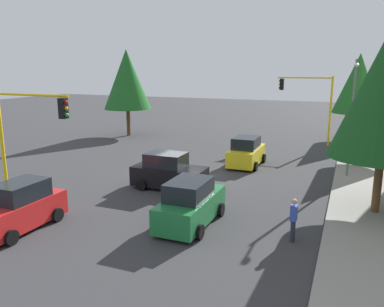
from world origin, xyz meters
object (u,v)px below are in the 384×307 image
(tree_roadside_far, at_px, (358,84))
(car_red, at_px, (19,208))
(traffic_signal_far_left, at_px, (309,97))
(street_lamp_curbside, at_px, (353,106))
(tree_roadside_mid, at_px, (366,105))
(car_yellow, at_px, (246,152))
(traffic_signal_near_right, at_px, (27,123))
(car_green, at_px, (190,204))
(tree_opposite_side, at_px, (127,79))
(pedestrian_crossing, at_px, (293,219))
(car_black, at_px, (169,172))

(tree_roadside_far, xyz_separation_m, car_red, (27.34, -12.60, -4.23))
(traffic_signal_far_left, distance_m, car_red, 25.16)
(street_lamp_curbside, height_order, tree_roadside_mid, street_lamp_curbside)
(tree_roadside_mid, bearing_deg, car_yellow, -65.18)
(car_red, distance_m, car_yellow, 15.19)
(traffic_signal_near_right, height_order, car_green, traffic_signal_near_right)
(traffic_signal_far_left, height_order, car_green, traffic_signal_far_left)
(tree_opposite_side, bearing_deg, car_red, 20.30)
(traffic_signal_far_left, bearing_deg, tree_opposite_side, -83.18)
(car_red, relative_size, pedestrian_crossing, 2.36)
(tree_roadside_far, height_order, car_red, tree_roadside_far)
(street_lamp_curbside, relative_size, tree_opposite_side, 0.85)
(tree_opposite_side, xyz_separation_m, car_black, (14.00, 11.14, -4.53))
(tree_roadside_mid, xyz_separation_m, pedestrian_crossing, (14.25, -2.55, -3.15))
(traffic_signal_near_right, xyz_separation_m, tree_roadside_far, (-24.00, 15.15, 1.30))
(tree_opposite_side, relative_size, pedestrian_crossing, 4.86)
(traffic_signal_far_left, relative_size, pedestrian_crossing, 3.44)
(pedestrian_crossing, bearing_deg, car_red, -73.67)
(traffic_signal_far_left, height_order, car_yellow, traffic_signal_far_left)
(traffic_signal_far_left, height_order, street_lamp_curbside, street_lamp_curbside)
(car_green, bearing_deg, car_black, -144.04)
(traffic_signal_near_right, distance_m, car_yellow, 13.90)
(car_green, distance_m, car_red, 7.03)
(car_red, bearing_deg, tree_opposite_side, -159.70)
(tree_opposite_side, relative_size, car_yellow, 2.05)
(traffic_signal_near_right, xyz_separation_m, car_green, (0.21, 8.84, -2.92))
(street_lamp_curbside, distance_m, car_green, 12.02)
(traffic_signal_far_left, distance_m, street_lamp_curbside, 10.96)
(tree_roadside_far, bearing_deg, tree_roadside_mid, 2.86)
(traffic_signal_far_left, relative_size, car_green, 1.39)
(traffic_signal_far_left, distance_m, tree_roadside_far, 5.59)
(car_red, height_order, pedestrian_crossing, car_red)
(tree_roadside_mid, bearing_deg, traffic_signal_near_right, -48.19)
(tree_roadside_mid, bearing_deg, car_green, -25.61)
(tree_roadside_mid, bearing_deg, tree_opposite_side, -100.78)
(tree_roadside_far, distance_m, pedestrian_crossing, 24.70)
(traffic_signal_far_left, distance_m, tree_roadside_mid, 7.37)
(pedestrian_crossing, bearing_deg, tree_roadside_mid, 169.87)
(tree_opposite_side, height_order, pedestrian_crossing, tree_opposite_side)
(traffic_signal_far_left, relative_size, car_black, 1.45)
(traffic_signal_near_right, distance_m, car_black, 7.62)
(tree_opposite_side, bearing_deg, car_green, 37.93)
(tree_roadside_far, relative_size, car_black, 1.94)
(car_red, bearing_deg, pedestrian_crossing, 106.33)
(car_green, distance_m, pedestrian_crossing, 4.26)
(traffic_signal_near_right, xyz_separation_m, car_black, (-4.00, 5.79, -2.92))
(car_black, height_order, car_yellow, same)
(car_red, relative_size, car_yellow, 1.00)
(traffic_signal_far_left, distance_m, pedestrian_crossing, 20.58)
(traffic_signal_near_right, relative_size, tree_opposite_side, 0.65)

